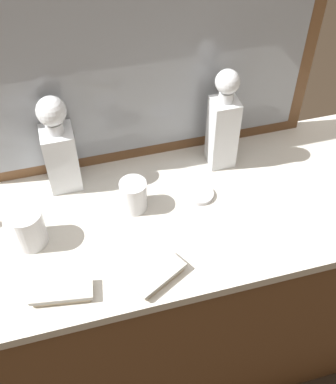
# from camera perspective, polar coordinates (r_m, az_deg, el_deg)

# --- Properties ---
(ground_plane) EXTENTS (6.00, 6.00, 0.00)m
(ground_plane) POSITION_cam_1_polar(r_m,az_deg,el_deg) (1.98, 0.00, -17.88)
(ground_plane) COLOR #2D2319
(dresser) EXTENTS (1.28, 0.52, 0.81)m
(dresser) POSITION_cam_1_polar(r_m,az_deg,el_deg) (1.62, 0.00, -11.75)
(dresser) COLOR brown
(dresser) RESTS_ON ground_plane
(dresser_mirror) EXTENTS (0.96, 0.03, 0.66)m
(dresser_mirror) POSITION_cam_1_polar(r_m,az_deg,el_deg) (1.26, -3.03, 15.76)
(dresser_mirror) COLOR brown
(dresser_mirror) RESTS_ON dresser
(crystal_decanter_right) EXTENTS (0.08, 0.08, 0.29)m
(crystal_decanter_right) POSITION_cam_1_polar(r_m,az_deg,el_deg) (1.32, -12.46, 4.58)
(crystal_decanter_right) COLOR white
(crystal_decanter_right) RESTS_ON dresser
(crystal_decanter_front) EXTENTS (0.07, 0.07, 0.31)m
(crystal_decanter_front) POSITION_cam_1_polar(r_m,az_deg,el_deg) (1.36, 6.39, 7.38)
(crystal_decanter_front) COLOR white
(crystal_decanter_front) RESTS_ON dresser
(crystal_tumbler_right) EXTENTS (0.08, 0.08, 0.10)m
(crystal_tumbler_right) POSITION_cam_1_polar(r_m,az_deg,el_deg) (1.25, -15.96, -4.30)
(crystal_tumbler_right) COLOR white
(crystal_tumbler_right) RESTS_ON dresser
(crystal_tumbler_left) EXTENTS (0.07, 0.07, 0.09)m
(crystal_tumbler_left) POSITION_cam_1_polar(r_m,az_deg,el_deg) (1.28, -4.03, -0.53)
(crystal_tumbler_left) COLOR white
(crystal_tumbler_left) RESTS_ON dresser
(silver_brush_center) EXTENTS (0.15, 0.08, 0.02)m
(silver_brush_center) POSITION_cam_1_polar(r_m,az_deg,el_deg) (1.17, -12.25, -11.27)
(silver_brush_center) COLOR #B7A88C
(silver_brush_center) RESTS_ON dresser
(silver_brush_far_left) EXTENTS (0.15, 0.12, 0.02)m
(silver_brush_far_left) POSITION_cam_1_polar(r_m,az_deg,el_deg) (1.16, -1.24, -9.63)
(silver_brush_far_left) COLOR #B7A88C
(silver_brush_far_left) RESTS_ON dresser
(porcelain_dish) EXTENTS (0.07, 0.07, 0.01)m
(porcelain_dish) POSITION_cam_1_polar(r_m,az_deg,el_deg) (1.34, 3.73, -0.28)
(porcelain_dish) COLOR silver
(porcelain_dish) RESTS_ON dresser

